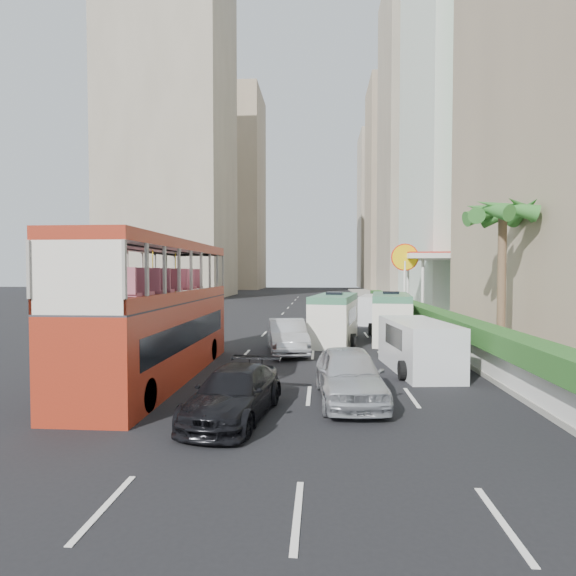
# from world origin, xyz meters

# --- Properties ---
(ground_plane) EXTENTS (200.00, 200.00, 0.00)m
(ground_plane) POSITION_xyz_m (0.00, 0.00, 0.00)
(ground_plane) COLOR black
(ground_plane) RESTS_ON ground
(double_decker_bus) EXTENTS (2.50, 11.00, 5.06)m
(double_decker_bus) POSITION_xyz_m (-6.00, 0.00, 2.53)
(double_decker_bus) COLOR maroon
(double_decker_bus) RESTS_ON ground
(car_silver_lane_a) EXTENTS (2.49, 5.11, 1.61)m
(car_silver_lane_a) POSITION_xyz_m (-1.65, 5.52, 0.00)
(car_silver_lane_a) COLOR silver
(car_silver_lane_a) RESTS_ON ground
(car_silver_lane_b) EXTENTS (2.21, 4.83, 1.60)m
(car_silver_lane_b) POSITION_xyz_m (0.84, -2.43, 0.00)
(car_silver_lane_b) COLOR silver
(car_silver_lane_b) RESTS_ON ground
(car_black) EXTENTS (2.46, 4.76, 1.32)m
(car_black) POSITION_xyz_m (-2.34, -4.29, 0.00)
(car_black) COLOR black
(car_black) RESTS_ON ground
(van_asset) EXTENTS (2.43, 4.78, 1.29)m
(van_asset) POSITION_xyz_m (1.00, 17.19, 0.00)
(van_asset) COLOR silver
(van_asset) RESTS_ON ground
(minibus_near) EXTENTS (2.99, 6.24, 2.66)m
(minibus_near) POSITION_xyz_m (0.74, 9.04, 1.33)
(minibus_near) COLOR silver
(minibus_near) RESTS_ON ground
(minibus_far) EXTENTS (2.75, 6.24, 2.68)m
(minibus_far) POSITION_xyz_m (3.97, 9.85, 1.34)
(minibus_far) COLOR silver
(minibus_far) RESTS_ON ground
(panel_van_near) EXTENTS (2.50, 5.12, 1.97)m
(panel_van_near) POSITION_xyz_m (3.81, 1.88, 0.99)
(panel_van_near) COLOR silver
(panel_van_near) RESTS_ON ground
(panel_van_far) EXTENTS (3.15, 5.61, 2.12)m
(panel_van_far) POSITION_xyz_m (4.21, 18.91, 1.06)
(panel_van_far) COLOR silver
(panel_van_far) RESTS_ON ground
(sidewalk) EXTENTS (6.00, 120.00, 0.18)m
(sidewalk) POSITION_xyz_m (9.00, 25.00, 0.09)
(sidewalk) COLOR #99968C
(sidewalk) RESTS_ON ground
(kerb_wall) EXTENTS (0.30, 44.00, 1.00)m
(kerb_wall) POSITION_xyz_m (6.20, 14.00, 0.68)
(kerb_wall) COLOR silver
(kerb_wall) RESTS_ON sidewalk
(hedge) EXTENTS (1.10, 44.00, 0.70)m
(hedge) POSITION_xyz_m (6.20, 14.00, 1.53)
(hedge) COLOR #2D6626
(hedge) RESTS_ON kerb_wall
(palm_tree) EXTENTS (0.36, 0.36, 6.40)m
(palm_tree) POSITION_xyz_m (7.80, 4.00, 3.38)
(palm_tree) COLOR brown
(palm_tree) RESTS_ON sidewalk
(shell_station) EXTENTS (6.50, 8.00, 5.50)m
(shell_station) POSITION_xyz_m (10.00, 23.00, 2.75)
(shell_station) COLOR silver
(shell_station) RESTS_ON ground
(tower_stripe) EXTENTS (16.00, 18.00, 58.00)m
(tower_stripe) POSITION_xyz_m (18.00, 34.00, 29.00)
(tower_stripe) COLOR white
(tower_stripe) RESTS_ON ground
(tower_mid) EXTENTS (16.00, 16.00, 50.00)m
(tower_mid) POSITION_xyz_m (18.00, 58.00, 25.00)
(tower_mid) COLOR tan
(tower_mid) RESTS_ON ground
(tower_far_a) EXTENTS (14.00, 14.00, 44.00)m
(tower_far_a) POSITION_xyz_m (17.00, 82.00, 22.00)
(tower_far_a) COLOR tan
(tower_far_a) RESTS_ON ground
(tower_far_b) EXTENTS (14.00, 14.00, 40.00)m
(tower_far_b) POSITION_xyz_m (17.00, 104.00, 20.00)
(tower_far_b) COLOR tan
(tower_far_b) RESTS_ON ground
(tower_left_a) EXTENTS (18.00, 18.00, 52.00)m
(tower_left_a) POSITION_xyz_m (-24.00, 55.00, 26.00)
(tower_left_a) COLOR tan
(tower_left_a) RESTS_ON ground
(tower_left_b) EXTENTS (16.00, 16.00, 46.00)m
(tower_left_b) POSITION_xyz_m (-22.00, 90.00, 23.00)
(tower_left_b) COLOR tan
(tower_left_b) RESTS_ON ground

